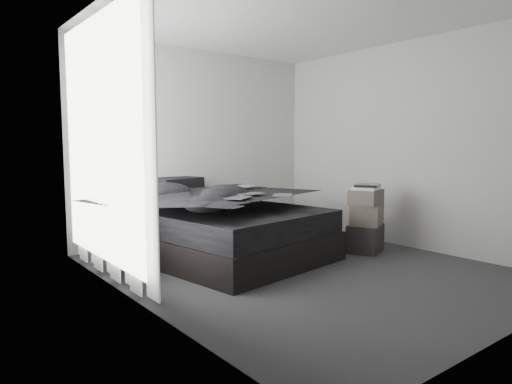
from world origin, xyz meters
TOP-DOWN VIEW (x-y plane):
  - floor at (0.00, 0.00)m, footprint 3.60×4.20m
  - ceiling at (0.00, 0.00)m, footprint 3.60×4.20m
  - wall_back at (0.00, 2.10)m, footprint 3.60×0.01m
  - wall_left at (-1.80, 0.00)m, footprint 0.01×4.20m
  - wall_right at (1.80, 0.00)m, footprint 0.01×4.20m
  - window_left at (-1.78, 0.90)m, footprint 0.02×2.00m
  - curtain_left at (-1.73, 0.90)m, footprint 0.06×2.12m
  - bed at (-0.38, 1.02)m, footprint 2.12×2.59m
  - mattress at (-0.38, 1.02)m, footprint 2.04×2.52m
  - duvet at (-0.37, 0.96)m, footprint 2.02×2.25m
  - pillow_lower at (-0.58, 1.91)m, footprint 0.77×0.58m
  - pillow_upper at (-0.49, 1.90)m, footprint 0.76×0.61m
  - laptop at (0.04, 1.14)m, footprint 0.41×0.30m
  - comic_a at (-0.57, 0.36)m, footprint 0.35×0.32m
  - comic_b at (-0.26, 0.58)m, footprint 0.31×0.21m
  - comic_c at (-0.06, 0.26)m, footprint 0.35×0.35m
  - side_stand at (-1.49, 1.01)m, footprint 0.54×0.54m
  - papers at (-1.48, 1.00)m, footprint 0.33×0.26m
  - floor_books at (-1.16, 1.04)m, footprint 0.21×0.26m
  - box_lower at (1.14, 0.10)m, footprint 0.55×0.50m
  - box_mid at (1.16, 0.09)m, footprint 0.53×0.49m
  - box_upper at (1.14, 0.09)m, footprint 0.49×0.44m
  - art_book_white at (1.14, 0.10)m, footprint 0.42×0.39m
  - art_book_snake at (1.16, 0.09)m, footprint 0.42×0.39m

SIDE VIEW (x-z plane):
  - floor at x=0.00m, z-range -0.01..0.01m
  - floor_books at x=-1.16m, z-range 0.00..0.16m
  - bed at x=-0.38m, z-range 0.00..0.32m
  - box_lower at x=1.14m, z-range 0.00..0.33m
  - side_stand at x=-1.49m, z-range 0.00..0.80m
  - mattress at x=-0.38m, z-range 0.32..0.57m
  - box_mid at x=1.16m, z-range 0.33..0.59m
  - pillow_lower at x=-0.58m, z-range 0.57..0.73m
  - box_upper at x=1.14m, z-range 0.59..0.77m
  - duvet at x=-0.37m, z-range 0.57..0.84m
  - art_book_white at x=1.14m, z-range 0.77..0.80m
  - pillow_upper at x=-0.49m, z-range 0.73..0.88m
  - papers at x=-1.48m, z-range 0.80..0.82m
  - art_book_snake at x=1.16m, z-range 0.80..0.83m
  - comic_a at x=-0.57m, z-range 0.84..0.85m
  - comic_b at x=-0.26m, z-range 0.85..0.86m
  - laptop at x=0.04m, z-range 0.84..0.87m
  - comic_c at x=-0.06m, z-range 0.86..0.87m
  - curtain_left at x=-1.73m, z-range 0.04..2.52m
  - wall_back at x=0.00m, z-range 0.00..2.60m
  - wall_left at x=-1.80m, z-range 0.00..2.60m
  - wall_right at x=1.80m, z-range 0.00..2.60m
  - window_left at x=-1.78m, z-range 0.20..2.50m
  - ceiling at x=0.00m, z-range 2.60..2.60m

